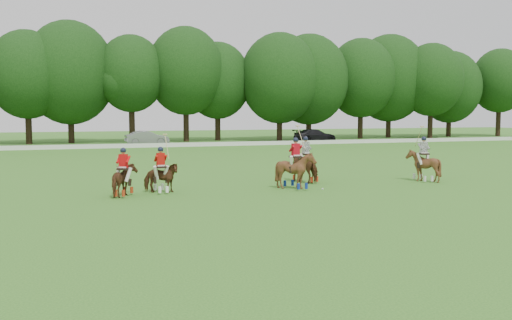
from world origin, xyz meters
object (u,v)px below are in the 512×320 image
object	(u,v)px
car_mid	(147,138)
polo_stripe_b	(423,165)
car_right	(315,135)
polo_ball	(322,189)
polo_red_a	(124,179)
polo_stripe_a	(306,166)
polo_red_b	(161,177)
polo_red_c	(296,170)

from	to	relation	value
car_mid	polo_stripe_b	xyz separation A→B (m)	(9.20, -38.44, 0.08)
car_right	polo_ball	size ratio (longest dim) A/B	60.24
polo_red_a	polo_ball	distance (m)	9.27
polo_red_a	polo_stripe_a	world-z (taller)	polo_stripe_a
car_right	car_mid	bearing A→B (deg)	87.49
polo_stripe_a	polo_ball	xyz separation A→B (m)	(-0.43, -2.97, -0.84)
polo_stripe_a	polo_red_b	bearing A→B (deg)	-169.50
polo_stripe_a	polo_stripe_b	world-z (taller)	polo_stripe_b
polo_red_c	polo_stripe_a	distance (m)	2.73
polo_stripe_b	car_right	bearing A→B (deg)	73.43
polo_stripe_a	car_right	bearing A→B (deg)	64.47
polo_red_b	polo_stripe_b	size ratio (longest dim) A/B	0.91
car_mid	polo_ball	distance (m)	39.83
polo_stripe_a	polo_red_a	bearing A→B (deg)	-168.15
car_mid	polo_red_a	xyz separation A→B (m)	(-6.53, -38.78, -0.03)
polo_ball	polo_red_c	bearing A→B (deg)	147.12
car_mid	polo_ball	xyz separation A→B (m)	(2.65, -39.74, -0.75)
car_right	polo_red_a	xyz separation A→B (m)	(-27.17, -38.78, -0.02)
polo_red_a	polo_stripe_a	bearing A→B (deg)	11.85
polo_red_b	polo_stripe_a	distance (m)	8.02
polo_red_b	car_right	bearing A→B (deg)	56.35
polo_red_c	polo_stripe_a	world-z (taller)	polo_red_c
car_mid	polo_red_c	world-z (taller)	polo_red_c
polo_ball	polo_red_b	bearing A→B (deg)	168.56
car_right	polo_red_c	bearing A→B (deg)	151.42
polo_stripe_a	polo_red_c	bearing A→B (deg)	-124.02
car_right	polo_red_a	world-z (taller)	polo_red_a
polo_red_b	polo_ball	xyz separation A→B (m)	(7.46, -1.51, -0.70)
car_mid	polo_stripe_a	distance (m)	36.89
car_right	polo_stripe_a	xyz separation A→B (m)	(-17.56, -36.77, 0.10)
car_mid	polo_red_b	bearing A→B (deg)	169.11
car_mid	car_right	bearing A→B (deg)	-93.73
polo_red_b	car_mid	bearing A→B (deg)	82.84
car_mid	polo_stripe_b	world-z (taller)	polo_stripe_b
polo_red_c	polo_ball	world-z (taller)	polo_red_c
car_mid	polo_red_b	distance (m)	38.53
car_mid	polo_red_c	size ratio (longest dim) A/B	1.58
car_right	polo_stripe_b	xyz separation A→B (m)	(-11.44, -38.44, 0.09)
polo_red_b	polo_stripe_a	bearing A→B (deg)	10.50
car_mid	polo_red_c	distance (m)	39.06
polo_stripe_a	polo_ball	bearing A→B (deg)	-98.16
polo_stripe_b	polo_red_b	bearing A→B (deg)	179.11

